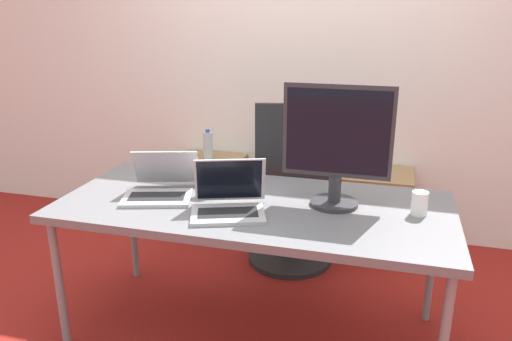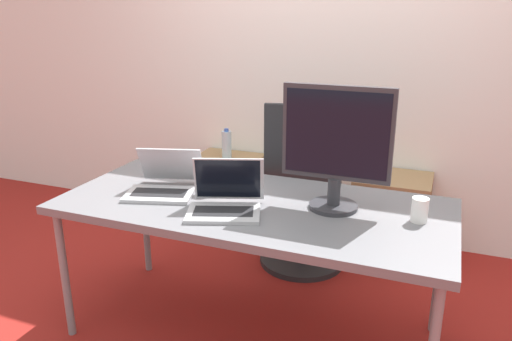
# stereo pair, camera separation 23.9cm
# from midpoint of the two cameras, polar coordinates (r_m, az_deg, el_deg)

# --- Properties ---
(ground_plane) EXTENTS (14.00, 14.00, 0.00)m
(ground_plane) POSITION_cam_midpoint_polar(r_m,az_deg,el_deg) (2.76, -2.85, -17.97)
(ground_plane) COLOR maroon
(wall_back) EXTENTS (10.00, 0.05, 2.60)m
(wall_back) POSITION_cam_midpoint_polar(r_m,az_deg,el_deg) (3.61, 3.99, 12.90)
(wall_back) COLOR white
(wall_back) RESTS_ON ground_plane
(desk) EXTENTS (1.88, 0.84, 0.73)m
(desk) POSITION_cam_midpoint_polar(r_m,az_deg,el_deg) (2.42, -3.10, -4.71)
(desk) COLOR slate
(desk) RESTS_ON ground_plane
(office_chair) EXTENTS (0.57, 0.61, 1.11)m
(office_chair) POSITION_cam_midpoint_polar(r_m,az_deg,el_deg) (3.19, 1.91, -3.92)
(office_chair) COLOR #232326
(office_chair) RESTS_ON ground_plane
(cabinet_left) EXTENTS (0.49, 0.42, 0.56)m
(cabinet_left) POSITION_cam_midpoint_polar(r_m,az_deg,el_deg) (3.81, -7.14, -2.71)
(cabinet_left) COLOR #99754C
(cabinet_left) RESTS_ON ground_plane
(cabinet_right) EXTENTS (0.49, 0.42, 0.56)m
(cabinet_right) POSITION_cam_midpoint_polar(r_m,az_deg,el_deg) (3.55, 11.44, -4.55)
(cabinet_right) COLOR #99754C
(cabinet_right) RESTS_ON ground_plane
(water_bottle) EXTENTS (0.07, 0.07, 0.22)m
(water_bottle) POSITION_cam_midpoint_polar(r_m,az_deg,el_deg) (3.70, -7.35, 2.84)
(water_bottle) COLOR silver
(water_bottle) RESTS_ON cabinet_left
(laptop_left) EXTENTS (0.39, 0.38, 0.24)m
(laptop_left) POSITION_cam_midpoint_polar(r_m,az_deg,el_deg) (2.29, -6.15, -3.69)
(laptop_left) COLOR #ADADB2
(laptop_left) RESTS_ON desk
(laptop_right) EXTENTS (0.38, 0.42, 0.22)m
(laptop_right) POSITION_cam_midpoint_polar(r_m,az_deg,el_deg) (2.54, -13.56, -1.91)
(laptop_right) COLOR #ADADB2
(laptop_right) RESTS_ON desk
(monitor) EXTENTS (0.50, 0.23, 0.58)m
(monitor) POSITION_cam_midpoint_polar(r_m,az_deg,el_deg) (2.29, 6.32, 3.01)
(monitor) COLOR #2D2D33
(monitor) RESTS_ON desk
(coffee_cup_white) EXTENTS (0.07, 0.07, 0.11)m
(coffee_cup_white) POSITION_cam_midpoint_polar(r_m,az_deg,el_deg) (2.33, 15.44, -3.70)
(coffee_cup_white) COLOR white
(coffee_cup_white) RESTS_ON desk
(coffee_cup_brown) EXTENTS (0.08, 0.08, 0.10)m
(coffee_cup_brown) POSITION_cam_midpoint_polar(r_m,az_deg,el_deg) (2.51, -8.36, -1.76)
(coffee_cup_brown) COLOR brown
(coffee_cup_brown) RESTS_ON desk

